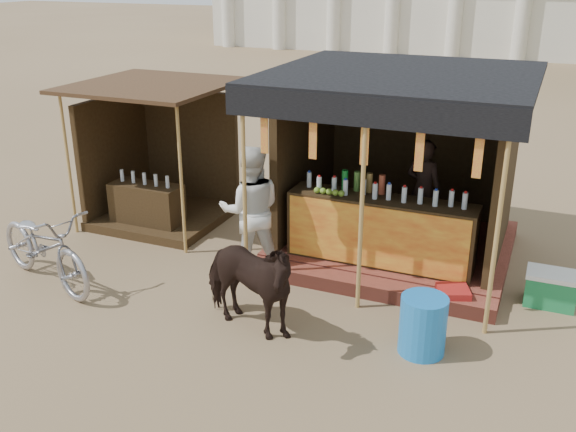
{
  "coord_description": "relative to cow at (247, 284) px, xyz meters",
  "views": [
    {
      "loc": [
        3.02,
        -5.54,
        4.14
      ],
      "look_at": [
        0.0,
        1.6,
        1.1
      ],
      "focal_mm": 40.0,
      "sensor_mm": 36.0,
      "label": 1
    }
  ],
  "objects": [
    {
      "name": "ground",
      "position": [
        0.06,
        -0.48,
        -0.64
      ],
      "size": [
        120.0,
        120.0,
        0.0
      ],
      "primitive_type": "plane",
      "color": "#846B4C",
      "rests_on": "ground"
    },
    {
      "name": "main_stall",
      "position": [
        1.07,
        2.88,
        0.38
      ],
      "size": [
        3.6,
        3.61,
        2.78
      ],
      "color": "brown",
      "rests_on": "ground"
    },
    {
      "name": "secondary_stall",
      "position": [
        -3.11,
        2.76,
        0.21
      ],
      "size": [
        2.4,
        2.4,
        2.38
      ],
      "color": "#372714",
      "rests_on": "ground"
    },
    {
      "name": "motorbike",
      "position": [
        -3.1,
        0.04,
        -0.07
      ],
      "size": [
        2.28,
        1.4,
        1.13
      ],
      "primitive_type": "imported",
      "rotation": [
        0.0,
        0.0,
        1.24
      ],
      "color": "#9C9BA4",
      "rests_on": "ground"
    },
    {
      "name": "cow",
      "position": [
        0.0,
        0.0,
        0.0
      ],
      "size": [
        1.64,
        1.05,
        1.28
      ],
      "primitive_type": "imported",
      "rotation": [
        0.0,
        0.0,
        1.31
      ],
      "color": "black",
      "rests_on": "ground"
    },
    {
      "name": "blue_barrel",
      "position": [
        2.03,
        0.37,
        -0.29
      ],
      "size": [
        0.66,
        0.66,
        0.69
      ],
      "primitive_type": "cylinder",
      "rotation": [
        0.0,
        0.0,
        0.29
      ],
      "color": "blue",
      "rests_on": "ground"
    },
    {
      "name": "red_crate",
      "position": [
        2.19,
        1.52,
        -0.5
      ],
      "size": [
        0.5,
        0.49,
        0.29
      ],
      "primitive_type": "cube",
      "rotation": [
        0.0,
        0.0,
        0.36
      ],
      "color": "#A61E1B",
      "rests_on": "ground"
    },
    {
      "name": "cooler",
      "position": [
        3.34,
        2.12,
        -0.41
      ],
      "size": [
        0.64,
        0.44,
        0.46
      ],
      "color": "#1C7E43",
      "rests_on": "ground"
    },
    {
      "name": "bystander",
      "position": [
        -0.68,
        1.52,
        0.29
      ],
      "size": [
        1.13,
        1.04,
        1.86
      ],
      "primitive_type": "imported",
      "rotation": [
        0.0,
        0.0,
        3.62
      ],
      "color": "silver",
      "rests_on": "ground"
    }
  ]
}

